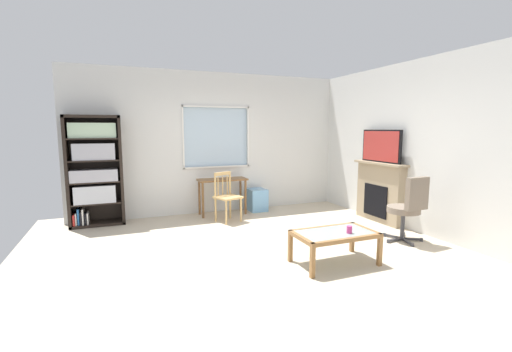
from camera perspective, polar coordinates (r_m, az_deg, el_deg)
The scene contains 12 objects.
ground at distance 4.94m, azimuth 0.89°, elevation -12.35°, with size 6.44×6.14×0.02m, color beige.
wall_back_with_window at distance 7.08m, azimuth -7.30°, elevation 5.26°, with size 5.44×0.15×2.79m.
wall_right at distance 6.27m, azimuth 25.10°, elevation 4.38°, with size 0.12×5.34×2.79m, color silver.
bookshelf at distance 6.64m, azimuth -25.06°, elevation 1.11°, with size 0.90×0.38×1.92m.
desk_under_window at distance 6.85m, azimuth -5.55°, elevation -1.52°, with size 0.96×0.40×0.71m.
wooden_chair at distance 6.37m, azimuth -4.81°, elevation -3.34°, with size 0.53×0.52×0.90m.
plastic_drawer_unit at distance 7.21m, azimuth 0.15°, elevation -3.92°, with size 0.35×0.40×0.45m, color #72ADDB.
fireplace at distance 6.72m, azimuth 19.67°, elevation -2.44°, with size 0.26×1.16×1.09m.
tv at distance 6.62m, azimuth 19.89°, elevation 4.65°, with size 0.06×0.93×0.58m.
office_chair at distance 5.63m, azimuth 23.78°, elevation -4.51°, with size 0.57×0.58×1.00m.
coffee_table at distance 4.51m, azimuth 12.80°, elevation -9.65°, with size 1.01×0.59×0.41m.
sippy_cup at distance 4.47m, azimuth 15.11°, elevation -8.48°, with size 0.07×0.07×0.09m, color #DB3D84.
Camera 1 is at (-1.81, -4.27, 1.69)m, focal length 24.33 mm.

